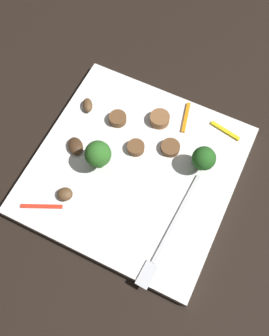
# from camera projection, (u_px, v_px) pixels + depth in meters

# --- Properties ---
(ground_plane) EXTENTS (1.40, 1.40, 0.00)m
(ground_plane) POSITION_uv_depth(u_px,v_px,m) (134.00, 173.00, 0.60)
(ground_plane) COLOR black
(plate) EXTENTS (0.29, 0.29, 0.02)m
(plate) POSITION_uv_depth(u_px,v_px,m) (134.00, 170.00, 0.60)
(plate) COLOR white
(plate) RESTS_ON ground_plane
(fork) EXTENTS (0.18, 0.02, 0.00)m
(fork) POSITION_uv_depth(u_px,v_px,m) (167.00, 237.00, 0.54)
(fork) COLOR silver
(fork) RESTS_ON plate
(broccoli_floret_0) EXTENTS (0.03, 0.03, 0.05)m
(broccoli_floret_0) POSITION_uv_depth(u_px,v_px,m) (204.00, 159.00, 0.56)
(broccoli_floret_0) COLOR #296420
(broccoli_floret_0) RESTS_ON plate
(broccoli_floret_1) EXTENTS (0.04, 0.04, 0.06)m
(broccoli_floret_1) POSITION_uv_depth(u_px,v_px,m) (98.00, 154.00, 0.56)
(broccoli_floret_1) COLOR #347525
(broccoli_floret_1) RESTS_ON plate
(sausage_slice_0) EXTENTS (0.04, 0.04, 0.01)m
(sausage_slice_0) POSITION_uv_depth(u_px,v_px,m) (136.00, 148.00, 0.59)
(sausage_slice_0) COLOR brown
(sausage_slice_0) RESTS_ON plate
(sausage_slice_1) EXTENTS (0.03, 0.03, 0.01)m
(sausage_slice_1) POSITION_uv_depth(u_px,v_px,m) (118.00, 119.00, 0.62)
(sausage_slice_1) COLOR brown
(sausage_slice_1) RESTS_ON plate
(sausage_slice_2) EXTENTS (0.04, 0.04, 0.01)m
(sausage_slice_2) POSITION_uv_depth(u_px,v_px,m) (158.00, 118.00, 0.61)
(sausage_slice_2) COLOR brown
(sausage_slice_2) RESTS_ON plate
(sausage_slice_3) EXTENTS (0.04, 0.04, 0.01)m
(sausage_slice_3) POSITION_uv_depth(u_px,v_px,m) (170.00, 148.00, 0.60)
(sausage_slice_3) COLOR brown
(sausage_slice_3) RESTS_ON plate
(mushroom_0) EXTENTS (0.03, 0.03, 0.01)m
(mushroom_0) POSITION_uv_depth(u_px,v_px,m) (88.00, 105.00, 0.63)
(mushroom_0) COLOR brown
(mushroom_0) RESTS_ON plate
(mushroom_1) EXTENTS (0.03, 0.03, 0.01)m
(mushroom_1) POSITION_uv_depth(u_px,v_px,m) (65.00, 194.00, 0.56)
(mushroom_1) COLOR brown
(mushroom_1) RESTS_ON plate
(mushroom_2) EXTENTS (0.04, 0.04, 0.01)m
(mushroom_2) POSITION_uv_depth(u_px,v_px,m) (76.00, 146.00, 0.60)
(mushroom_2) COLOR #422B19
(mushroom_2) RESTS_ON plate
(pepper_strip_0) EXTENTS (0.03, 0.06, 0.00)m
(pepper_strip_0) POSITION_uv_depth(u_px,v_px,m) (42.00, 206.00, 0.56)
(pepper_strip_0) COLOR red
(pepper_strip_0) RESTS_ON plate
(pepper_strip_1) EXTENTS (0.05, 0.02, 0.00)m
(pepper_strip_1) POSITION_uv_depth(u_px,v_px,m) (186.00, 118.00, 0.62)
(pepper_strip_1) COLOR orange
(pepper_strip_1) RESTS_ON plate
(pepper_strip_2) EXTENTS (0.02, 0.05, 0.00)m
(pepper_strip_2) POSITION_uv_depth(u_px,v_px,m) (225.00, 131.00, 0.61)
(pepper_strip_2) COLOR yellow
(pepper_strip_2) RESTS_ON plate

